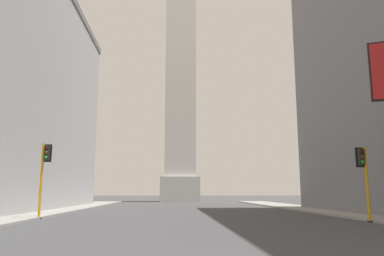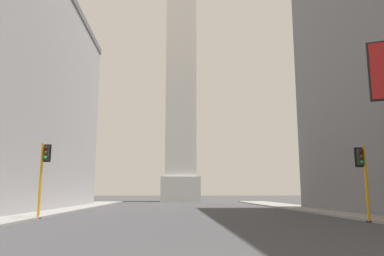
{
  "view_description": "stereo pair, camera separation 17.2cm",
  "coord_description": "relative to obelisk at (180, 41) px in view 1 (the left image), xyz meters",
  "views": [
    {
      "loc": [
        -1.78,
        -1.15,
        1.93
      ],
      "look_at": [
        0.78,
        44.55,
        9.75
      ],
      "focal_mm": 35.0,
      "sensor_mm": 36.0,
      "label": 1
    },
    {
      "loc": [
        -1.6,
        -1.16,
        1.93
      ],
      "look_at": [
        0.78,
        44.55,
        9.75
      ],
      "focal_mm": 35.0,
      "sensor_mm": 36.0,
      "label": 2
    }
  ],
  "objects": [
    {
      "name": "traffic_light_mid_right",
      "position": [
        10.88,
        -52.47,
        -30.89
      ],
      "size": [
        0.77,
        0.5,
        4.89
      ],
      "color": "orange",
      "rests_on": "ground_plane"
    },
    {
      "name": "sidewalk_left",
      "position": [
        -13.6,
        -48.18,
        -34.05
      ],
      "size": [
        5.0,
        90.34,
        0.15
      ],
      "primitive_type": "cube",
      "color": "gray",
      "rests_on": "ground_plane"
    },
    {
      "name": "obelisk",
      "position": [
        0.0,
        0.0,
        0.0
      ],
      "size": [
        7.75,
        7.75,
        70.69
      ],
      "color": "silver",
      "rests_on": "ground_plane"
    },
    {
      "name": "traffic_light_mid_left",
      "position": [
        -11.09,
        -48.38,
        -30.52
      ],
      "size": [
        0.77,
        0.5,
        5.47
      ],
      "color": "orange",
      "rests_on": "ground_plane"
    },
    {
      "name": "sidewalk_right",
      "position": [
        13.6,
        -48.18,
        -34.05
      ],
      "size": [
        5.0,
        90.34,
        0.15
      ],
      "primitive_type": "cube",
      "color": "gray",
      "rests_on": "ground_plane"
    }
  ]
}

